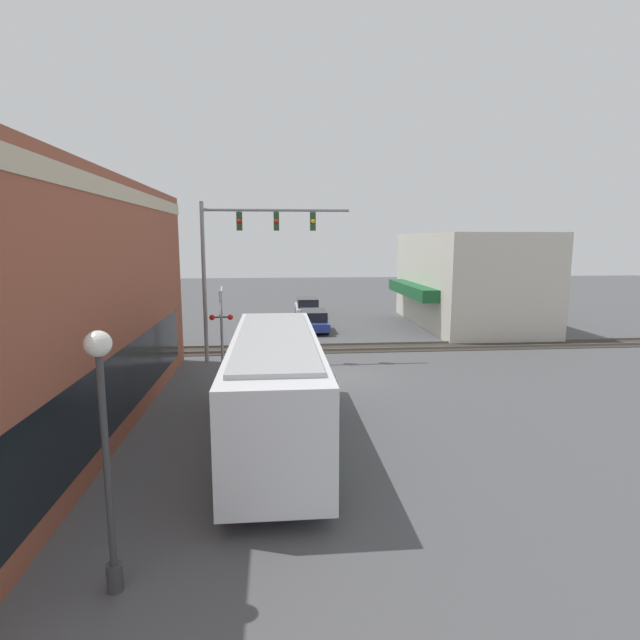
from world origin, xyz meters
TOP-DOWN VIEW (x-y plane):
  - ground_plane at (0.00, 0.00)m, footprint 120.00×120.00m
  - shop_building at (13.12, -11.04)m, footprint 13.24×8.35m
  - city_bus at (-6.95, 2.80)m, footprint 10.41×2.59m
  - traffic_signal_gantry at (3.50, 4.21)m, footprint 0.42×7.32m
  - crossing_signal at (3.32, 5.47)m, footprint 1.41×1.18m
  - streetlamp at (-13.38, 5.66)m, footprint 0.44×0.44m
  - rail_track_near at (6.00, 0.00)m, footprint 2.60×60.00m
  - parked_car_blue at (11.76, 0.20)m, footprint 4.86×1.82m
  - parked_car_white at (18.30, 0.20)m, footprint 4.68×1.82m
  - pedestrian_near_bus at (-5.55, 0.89)m, footprint 0.34×0.34m

SIDE VIEW (x-z plane):
  - ground_plane at x=0.00m, z-range 0.00..0.00m
  - rail_track_near at x=6.00m, z-range -0.05..0.10m
  - parked_car_blue at x=11.76m, z-range -0.04..1.37m
  - parked_car_white at x=18.30m, z-range -0.05..1.44m
  - pedestrian_near_bus at x=-5.55m, z-range 0.02..1.72m
  - city_bus at x=-6.95m, z-range 0.17..3.49m
  - crossing_signal at x=3.32m, z-range 0.39..4.20m
  - streetlamp at x=-13.38m, z-range 0.46..5.13m
  - shop_building at x=13.12m, z-range -0.01..6.56m
  - traffic_signal_gantry at x=3.50m, z-range 1.87..9.84m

